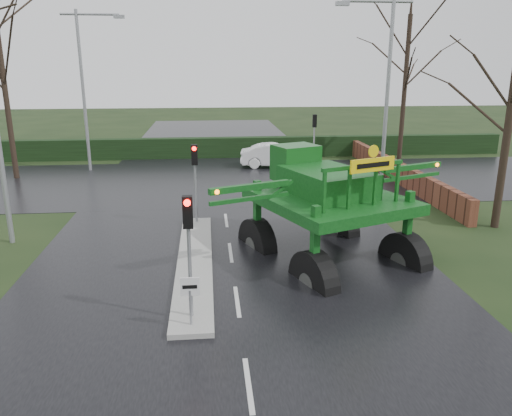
{
  "coord_description": "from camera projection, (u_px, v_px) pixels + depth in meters",
  "views": [
    {
      "loc": [
        -0.75,
        -13.35,
        6.73
      ],
      "look_at": [
        0.86,
        3.02,
        2.0
      ],
      "focal_mm": 35.0,
      "sensor_mm": 36.0,
      "label": 1
    }
  ],
  "objects": [
    {
      "name": "road_cross",
      "position": [
        221.0,
        181.0,
        30.0
      ],
      "size": [
        80.0,
        12.0,
        0.02
      ],
      "primitive_type": "cube",
      "color": "black",
      "rests_on": "ground"
    },
    {
      "name": "tree_right_near",
      "position": [
        511.0,
        104.0,
        20.08
      ],
      "size": [
        5.6,
        5.6,
        9.64
      ],
      "color": "black",
      "rests_on": "ground"
    },
    {
      "name": "white_sedan",
      "position": [
        276.0,
        167.0,
        34.09
      ],
      "size": [
        4.94,
        2.22,
        1.57
      ],
      "primitive_type": "imported",
      "rotation": [
        0.0,
        0.0,
        1.45
      ],
      "color": "white",
      "rests_on": "ground"
    },
    {
      "name": "road_main",
      "position": [
        225.0,
        208.0,
        24.26
      ],
      "size": [
        14.0,
        80.0,
        0.02
      ],
      "primitive_type": "cube",
      "color": "black",
      "rests_on": "ground"
    },
    {
      "name": "traffic_signal_near",
      "position": [
        188.0,
        231.0,
        12.89
      ],
      "size": [
        0.26,
        0.33,
        3.52
      ],
      "color": "gray",
      "rests_on": "ground"
    },
    {
      "name": "street_light_left_far",
      "position": [
        87.0,
        77.0,
        31.4
      ],
      "size": [
        3.85,
        0.3,
        10.0
      ],
      "color": "gray",
      "rests_on": "ground"
    },
    {
      "name": "tree_left_far",
      "position": [
        1.0,
        57.0,
        28.76
      ],
      "size": [
        7.7,
        7.7,
        13.26
      ],
      "color": "black",
      "rests_on": "ground"
    },
    {
      "name": "median_island",
      "position": [
        195.0,
        262.0,
        17.42
      ],
      "size": [
        1.2,
        10.0,
        0.16
      ],
      "primitive_type": "cube",
      "color": "gray",
      "rests_on": "ground"
    },
    {
      "name": "ground",
      "position": [
        237.0,
        302.0,
        14.7
      ],
      "size": [
        140.0,
        140.0,
        0.0
      ],
      "primitive_type": "plane",
      "color": "black",
      "rests_on": "ground"
    },
    {
      "name": "crop_sprayer",
      "position": [
        312.0,
        204.0,
        15.48
      ],
      "size": [
        9.05,
        7.26,
        5.41
      ],
      "rotation": [
        0.0,
        0.0,
        0.39
      ],
      "color": "black",
      "rests_on": "ground"
    },
    {
      "name": "traffic_signal_mid",
      "position": [
        195.0,
        167.0,
        21.02
      ],
      "size": [
        0.26,
        0.33,
        3.52
      ],
      "color": "gray",
      "rests_on": "ground"
    },
    {
      "name": "street_light_right",
      "position": [
        382.0,
        80.0,
        25.29
      ],
      "size": [
        3.85,
        0.3,
        10.0
      ],
      "color": "gray",
      "rests_on": "ground"
    },
    {
      "name": "tree_right_far",
      "position": [
        406.0,
        68.0,
        34.21
      ],
      "size": [
        7.0,
        7.0,
        12.05
      ],
      "color": "black",
      "rests_on": "ground"
    },
    {
      "name": "traffic_signal_far",
      "position": [
        314.0,
        128.0,
        33.73
      ],
      "size": [
        0.26,
        0.33,
        3.52
      ],
      "rotation": [
        0.0,
        0.0,
        3.14
      ],
      "color": "gray",
      "rests_on": "ground"
    },
    {
      "name": "hedge_row",
      "position": [
        217.0,
        148.0,
        37.44
      ],
      "size": [
        44.0,
        0.9,
        1.5
      ],
      "primitive_type": "cube",
      "color": "black",
      "rests_on": "ground"
    },
    {
      "name": "keep_left_sign",
      "position": [
        190.0,
        293.0,
        12.85
      ],
      "size": [
        0.5,
        0.07,
        1.35
      ],
      "color": "gray",
      "rests_on": "ground"
    },
    {
      "name": "brick_wall",
      "position": [
        390.0,
        168.0,
        30.82
      ],
      "size": [
        0.4,
        20.0,
        1.2
      ],
      "primitive_type": "cube",
      "color": "#592D1E",
      "rests_on": "ground"
    }
  ]
}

